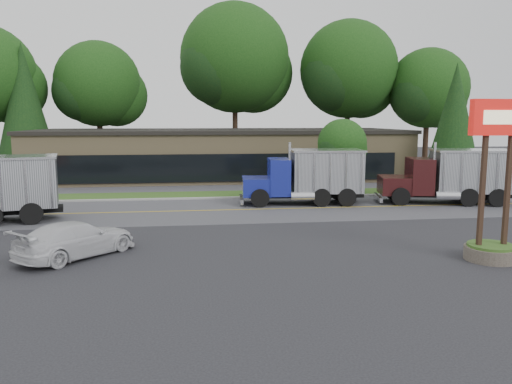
{
  "coord_description": "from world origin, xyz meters",
  "views": [
    {
      "loc": [
        -0.51,
        -19.4,
        5.25
      ],
      "look_at": [
        2.43,
        3.85,
        1.8
      ],
      "focal_mm": 35.0,
      "sensor_mm": 36.0,
      "label": 1
    }
  ],
  "objects_px": {
    "dump_truck_blue": "(309,175)",
    "dump_truck_maroon": "(453,175)",
    "rally_car": "(76,239)",
    "bilo_sign": "(494,207)"
  },
  "relations": [
    {
      "from": "dump_truck_blue",
      "to": "rally_car",
      "type": "distance_m",
      "value": 15.82
    },
    {
      "from": "dump_truck_maroon",
      "to": "rally_car",
      "type": "relative_size",
      "value": 1.75
    },
    {
      "from": "dump_truck_blue",
      "to": "dump_truck_maroon",
      "type": "xyz_separation_m",
      "value": [
        8.92,
        -1.0,
        0.0
      ]
    },
    {
      "from": "bilo_sign",
      "to": "dump_truck_maroon",
      "type": "bearing_deg",
      "value": 67.42
    },
    {
      "from": "dump_truck_maroon",
      "to": "dump_truck_blue",
      "type": "bearing_deg",
      "value": 5.17
    },
    {
      "from": "dump_truck_blue",
      "to": "rally_car",
      "type": "relative_size",
      "value": 1.6
    },
    {
      "from": "dump_truck_maroon",
      "to": "rally_car",
      "type": "bearing_deg",
      "value": 36.82
    },
    {
      "from": "bilo_sign",
      "to": "dump_truck_maroon",
      "type": "height_order",
      "value": "bilo_sign"
    },
    {
      "from": "dump_truck_blue",
      "to": "dump_truck_maroon",
      "type": "relative_size",
      "value": 0.91
    },
    {
      "from": "dump_truck_maroon",
      "to": "rally_car",
      "type": "height_order",
      "value": "dump_truck_maroon"
    }
  ]
}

